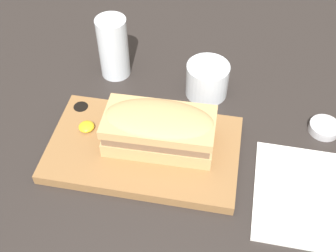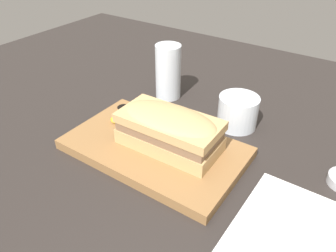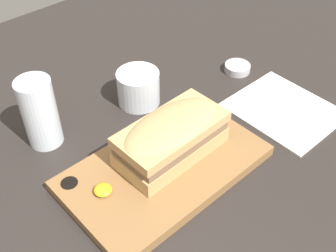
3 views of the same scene
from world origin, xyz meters
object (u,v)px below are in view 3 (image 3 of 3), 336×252
Objects in this scene: sandwich at (172,135)px; napkin at (284,110)px; serving_board at (164,168)px; water_glass at (41,117)px; condiment_dish at (237,68)px; wine_glass at (138,89)px.

sandwich is 26.31cm from napkin.
napkin is (27.85, -4.03, -0.78)cm from serving_board.
sandwich is at bearing -55.22° from water_glass.
napkin is (25.18, -5.08, -5.70)cm from sandwich.
condiment_dish is at bearing 76.36° from napkin.
condiment_dish is at bearing -11.99° from water_glass.
serving_board is at bearing -160.78° from condiment_dish.
wine_glass is 0.43× the size of napkin.
wine_glass is (8.95, 17.26, 2.15)cm from serving_board.
water_glass is at bearing 172.31° from wine_glass.
water_glass is at bearing 168.01° from condiment_dish.
water_glass reaches higher than napkin.
wine_glass reaches higher than napkin.
sandwich is at bearing -161.00° from condiment_dish.
water_glass reaches higher than wine_glass.
sandwich reaches higher than wine_glass.
serving_board is 28.15cm from napkin.
condiment_dish reaches higher than napkin.
serving_board is 22.90cm from water_glass.
napkin is at bearing -11.40° from sandwich.
sandwich is at bearing 21.54° from serving_board.
serving_board is 19.56cm from wine_glass.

